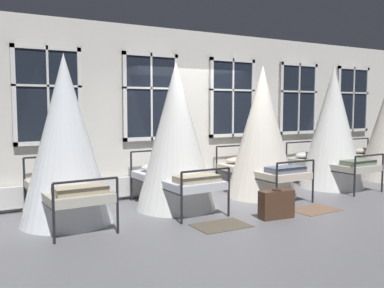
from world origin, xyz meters
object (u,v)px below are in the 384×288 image
Objects in this scene: cot_second at (65,142)px; suitcase_dark at (276,204)px; cot_third at (176,138)px; cot_fourth at (262,133)px; cot_fifth at (332,129)px.

cot_second reaches higher than suitcase_dark.
cot_third is (1.85, -0.02, -0.02)m from cot_second.
cot_third is 1.91m from cot_fourth.
cot_third is 1.99m from suitcase_dark.
cot_third is at bearing 131.87° from suitcase_dark.
suitcase_dark is (-0.88, -1.44, -1.00)m from cot_fourth.
cot_fourth is at bearing 87.93° from cot_fifth.
suitcase_dark is at bearing -144.80° from cot_third.
cot_fifth is (1.92, -0.03, 0.04)m from cot_fourth.
cot_third is at bearing 91.35° from cot_fourth.
cot_fourth is at bearing 64.18° from suitcase_dark.
cot_second reaches higher than cot_third.
cot_fourth is 4.37× the size of suitcase_dark.
cot_third is 0.96× the size of cot_fifth.
cot_fourth is at bearing -91.28° from cot_second.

